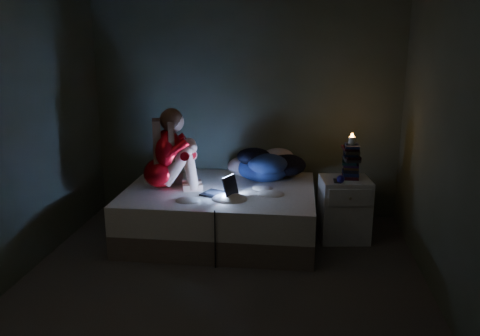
% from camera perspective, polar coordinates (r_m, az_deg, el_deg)
% --- Properties ---
extents(floor, '(3.60, 3.80, 0.02)m').
position_cam_1_polar(floor, '(4.43, -2.25, -13.54)').
color(floor, '#48413B').
rests_on(floor, ground).
extents(wall_back, '(3.60, 0.02, 2.60)m').
position_cam_1_polar(wall_back, '(5.84, 0.58, 7.06)').
color(wall_back, '#363E2D').
rests_on(wall_back, ground).
extents(wall_front, '(3.60, 0.02, 2.60)m').
position_cam_1_polar(wall_front, '(2.19, -10.54, -6.92)').
color(wall_front, '#363E2D').
rests_on(wall_front, ground).
extents(wall_left, '(0.02, 3.80, 2.60)m').
position_cam_1_polar(wall_left, '(4.62, -25.21, 3.51)').
color(wall_left, '#363E2D').
rests_on(wall_left, ground).
extents(wall_right, '(0.02, 3.80, 2.60)m').
position_cam_1_polar(wall_right, '(4.10, 23.42, 2.40)').
color(wall_right, '#363E2D').
rests_on(wall_right, ground).
extents(bed, '(1.98, 1.48, 0.54)m').
position_cam_1_polar(bed, '(5.33, -2.27, -5.13)').
color(bed, beige).
rests_on(bed, ground).
extents(pillow, '(0.44, 0.31, 0.13)m').
position_cam_1_polar(pillow, '(5.59, -8.38, -0.72)').
color(pillow, silver).
rests_on(pillow, bed).
extents(woman, '(0.61, 0.48, 0.86)m').
position_cam_1_polar(woman, '(5.15, -9.30, 2.10)').
color(woman, '#850607').
rests_on(woman, bed).
extents(laptop, '(0.40, 0.35, 0.23)m').
position_cam_1_polar(laptop, '(4.97, -2.52, -1.90)').
color(laptop, black).
rests_on(laptop, bed).
extents(clothes_pile, '(0.63, 0.51, 0.38)m').
position_cam_1_polar(clothes_pile, '(5.54, 2.74, 0.61)').
color(clothes_pile, navy).
rests_on(clothes_pile, bed).
extents(nightstand, '(0.55, 0.50, 0.67)m').
position_cam_1_polar(nightstand, '(5.36, 11.93, -4.65)').
color(nightstand, silver).
rests_on(nightstand, ground).
extents(book_stack, '(0.19, 0.25, 0.38)m').
position_cam_1_polar(book_stack, '(5.27, 12.67, 0.90)').
color(book_stack, black).
rests_on(book_stack, nightstand).
extents(candle, '(0.07, 0.07, 0.08)m').
position_cam_1_polar(candle, '(5.22, 12.82, 3.35)').
color(candle, beige).
rests_on(candle, book_stack).
extents(phone, '(0.08, 0.15, 0.01)m').
position_cam_1_polar(phone, '(5.16, 11.01, -1.43)').
color(phone, black).
rests_on(phone, nightstand).
extents(blue_orb, '(0.08, 0.08, 0.08)m').
position_cam_1_polar(blue_orb, '(5.10, 11.33, -1.23)').
color(blue_orb, navy).
rests_on(blue_orb, nightstand).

